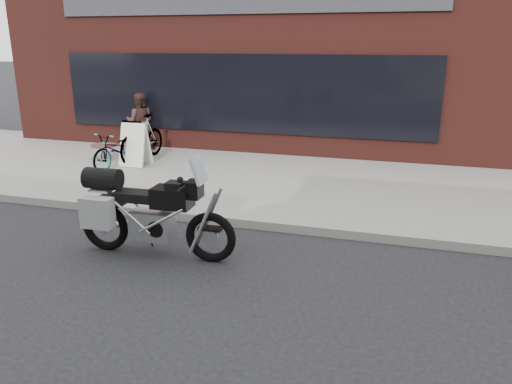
{
  "coord_description": "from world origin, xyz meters",
  "views": [
    {
      "loc": [
        2.21,
        -3.44,
        3.02
      ],
      "look_at": [
        0.16,
        3.39,
        0.85
      ],
      "focal_mm": 35.0,
      "sensor_mm": 36.0,
      "label": 1
    }
  ],
  "objects": [
    {
      "name": "near_sidewalk",
      "position": [
        0.0,
        7.0,
        0.07
      ],
      "size": [
        44.0,
        6.0,
        0.15
      ],
      "primitive_type": "cube",
      "color": "gray",
      "rests_on": "ground"
    },
    {
      "name": "motorcycle",
      "position": [
        -1.27,
        2.57,
        0.66
      ],
      "size": [
        2.41,
        0.83,
        1.52
      ],
      "rotation": [
        0.0,
        0.0,
        0.03
      ],
      "color": "black",
      "rests_on": "ground"
    },
    {
      "name": "storefront",
      "position": [
        -2.0,
        13.98,
        2.25
      ],
      "size": [
        14.0,
        10.07,
        4.5
      ],
      "color": "#56221B",
      "rests_on": "ground"
    },
    {
      "name": "sandwich_sign",
      "position": [
        -3.91,
        6.92,
        0.65
      ],
      "size": [
        0.63,
        0.58,
        1.01
      ],
      "rotation": [
        0.0,
        0.0,
        -0.0
      ],
      "color": "white",
      "rests_on": "near_sidewalk"
    },
    {
      "name": "bicycle_front",
      "position": [
        -4.15,
        6.57,
        0.58
      ],
      "size": [
        0.86,
        1.71,
        0.86
      ],
      "primitive_type": "imported",
      "rotation": [
        0.0,
        0.0,
        -0.18
      ],
      "color": "gray",
      "rests_on": "near_sidewalk"
    },
    {
      "name": "cafe_table",
      "position": [
        -5.0,
        7.25,
        0.49
      ],
      "size": [
        0.64,
        0.64,
        0.37
      ],
      "color": "black",
      "rests_on": "near_sidewalk"
    },
    {
      "name": "cafe_patron_left",
      "position": [
        -4.7,
        8.6,
        0.92
      ],
      "size": [
        0.89,
        0.79,
        1.53
      ],
      "primitive_type": "imported",
      "rotation": [
        0.0,
        0.0,
        3.47
      ],
      "color": "#462B25",
      "rests_on": "near_sidewalk"
    },
    {
      "name": "bicycle_rear",
      "position": [
        -4.01,
        7.43,
        0.7
      ],
      "size": [
        0.66,
        1.88,
        1.11
      ],
      "primitive_type": "imported",
      "rotation": [
        0.0,
        0.0,
        -0.08
      ],
      "color": "gray",
      "rests_on": "near_sidewalk"
    },
    {
      "name": "ground",
      "position": [
        0.0,
        0.0,
        0.0
      ],
      "size": [
        120.0,
        120.0,
        0.0
      ],
      "primitive_type": "plane",
      "color": "black",
      "rests_on": "ground"
    }
  ]
}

